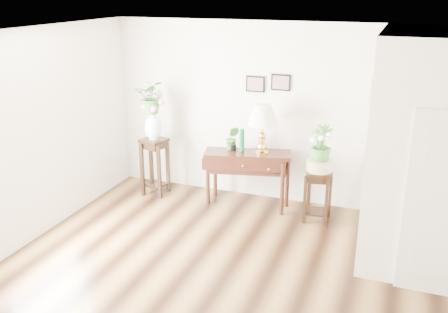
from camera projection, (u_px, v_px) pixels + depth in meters
The scene contains 19 objects.
floor at pixel (236, 293), 5.62m from camera, with size 6.00×5.50×0.02m, color brown.
ceiling at pixel (239, 39), 4.71m from camera, with size 6.00×5.50×0.02m, color white.
wall_back at pixel (296, 116), 7.61m from camera, with size 6.00×0.02×2.80m, color silver.
wall_left at pixel (8, 146), 6.16m from camera, with size 0.02×5.50×2.80m, color silver.
partition at pixel (448, 149), 6.05m from camera, with size 1.80×1.95×2.80m, color silver.
door at pixel (448, 208), 5.28m from camera, with size 0.90×0.05×2.10m, color beige.
art_print_left at pixel (255, 84), 7.66m from camera, with size 0.30×0.02×0.25m, color black.
art_print_right at pixel (281, 82), 7.51m from camera, with size 0.30×0.02×0.25m, color black.
wall_ornament at pixel (374, 89), 6.26m from camera, with size 0.51×0.51×0.07m, color gold.
console_table at pixel (247, 179), 7.74m from camera, with size 1.32×0.44×0.88m, color black.
table_lamp at pixel (262, 132), 7.41m from camera, with size 0.44×0.44×0.77m, color gold.
green_vase at pixel (242, 141), 7.57m from camera, with size 0.07×0.07×0.36m, color #0A4C29.
potted_plant at pixel (232, 139), 7.62m from camera, with size 0.20×0.16×0.37m, color #35742E.
plant_stand_a at pixel (155, 167), 8.17m from camera, with size 0.37×0.37×0.95m, color black.
porcelain_vase at pixel (153, 125), 7.94m from camera, with size 0.27×0.27×0.47m, color silver, non-canonical shape.
lily_arrangement at pixel (152, 98), 7.79m from camera, with size 0.49×0.42×0.54m, color #35742E.
plant_stand_b at pixel (318, 196), 7.24m from camera, with size 0.37×0.37×0.78m, color black.
ceramic_bowl at pixel (320, 165), 7.09m from camera, with size 0.37×0.37×0.16m, color #C1B091.
narcissus at pixel (321, 144), 6.99m from camera, with size 0.31×0.31×0.55m, color #35742E.
Camera 1 is at (1.55, -4.57, 3.28)m, focal length 40.00 mm.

